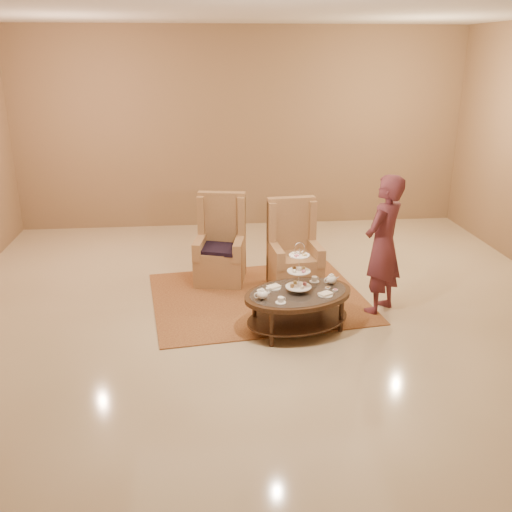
{
  "coord_description": "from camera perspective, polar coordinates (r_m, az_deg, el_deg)",
  "views": [
    {
      "loc": [
        -0.77,
        -6.29,
        3.04
      ],
      "look_at": [
        -0.13,
        0.2,
        0.71
      ],
      "focal_mm": 40.0,
      "sensor_mm": 36.0,
      "label": 1
    }
  ],
  "objects": [
    {
      "name": "ground",
      "position": [
        7.02,
        1.19,
        -5.95
      ],
      "size": [
        8.0,
        8.0,
        0.0
      ],
      "primitive_type": "plane",
      "color": "beige",
      "rests_on": "ground"
    },
    {
      "name": "wall_back",
      "position": [
        10.4,
        -1.42,
        12.55
      ],
      "size": [
        8.0,
        0.04,
        3.5
      ],
      "primitive_type": "cube",
      "color": "#927150",
      "rests_on": "ground"
    },
    {
      "name": "person",
      "position": [
        7.01,
        12.59,
        1.08
      ],
      "size": [
        0.74,
        0.73,
        1.72
      ],
      "rotation": [
        0.0,
        0.0,
        3.9
      ],
      "color": "#5D2831",
      "rests_on": "ground"
    },
    {
      "name": "rug",
      "position": [
        7.5,
        0.19,
        -4.17
      ],
      "size": [
        2.96,
        2.57,
        0.01
      ],
      "rotation": [
        0.0,
        0.0,
        0.12
      ],
      "color": "#A8723B",
      "rests_on": "ground"
    },
    {
      "name": "tea_table",
      "position": [
        6.53,
        4.23,
        -4.3
      ],
      "size": [
        1.49,
        1.24,
        1.07
      ],
      "rotation": [
        0.0,
        0.0,
        0.32
      ],
      "color": "black",
      "rests_on": "ground"
    },
    {
      "name": "ceiling",
      "position": [
        7.02,
        1.19,
        -5.95
      ],
      "size": [
        8.0,
        8.0,
        0.02
      ],
      "primitive_type": "cube",
      "color": "beige",
      "rests_on": "ground"
    },
    {
      "name": "armchair_left",
      "position": [
        7.98,
        -3.54,
        0.43
      ],
      "size": [
        0.77,
        0.79,
        1.22
      ],
      "rotation": [
        0.0,
        0.0,
        -0.18
      ],
      "color": "#A87A4F",
      "rests_on": "ground"
    },
    {
      "name": "armchair_right",
      "position": [
        7.75,
        3.76,
        -0.21
      ],
      "size": [
        0.71,
        0.73,
        1.21
      ],
      "rotation": [
        0.0,
        0.0,
        0.09
      ],
      "color": "#A87A4F",
      "rests_on": "ground"
    }
  ]
}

